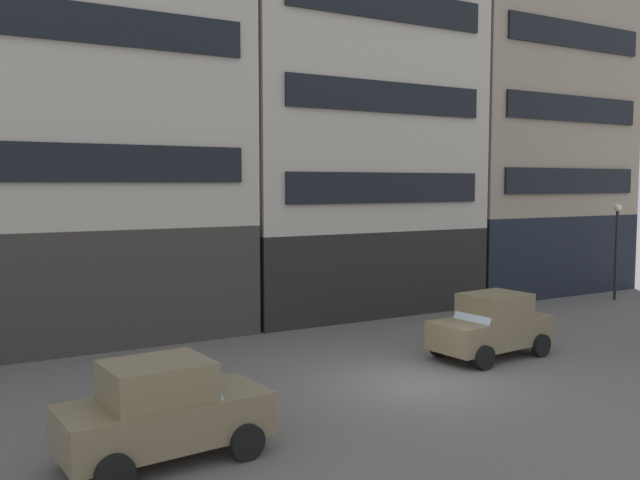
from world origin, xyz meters
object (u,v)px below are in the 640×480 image
Objects in this scene: sedan_dark at (492,325)px; sedan_light at (164,411)px; fire_hydrant_curbside at (479,307)px; streetlamp_curbside at (617,238)px.

sedan_dark and sedan_light have the same top height.
sedan_dark is 4.61× the size of fire_hydrant_curbside.
sedan_light is 15.72m from fire_hydrant_curbside.
sedan_light is 23.16m from streetlamp_curbside.
sedan_light reaches higher than fire_hydrant_curbside.
sedan_dark is 10.70m from sedan_light.
fire_hydrant_curbside is at bearing -179.50° from streetlamp_curbside.
sedan_dark reaches higher than fire_hydrant_curbside.
sedan_light is 4.59× the size of fire_hydrant_curbside.
fire_hydrant_curbside is (-7.90, -0.07, -2.24)m from streetlamp_curbside.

